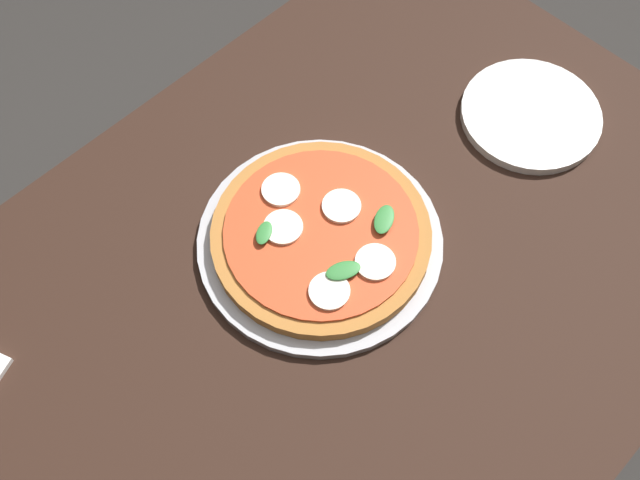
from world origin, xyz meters
name	(u,v)px	position (x,y,z in m)	size (l,w,h in m)	color
ground_plane	(333,426)	(0.00, 0.00, 0.00)	(6.00, 6.00, 0.00)	#2D2B28
dining_table	(340,310)	(0.00, 0.00, 0.63)	(1.13, 0.80, 0.76)	black
serving_tray	(320,241)	(0.01, 0.05, 0.76)	(0.32, 0.32, 0.01)	#B2B2B7
pizza	(321,235)	(0.01, 0.05, 0.78)	(0.29, 0.29, 0.03)	#B27033
plate_white	(531,115)	(0.37, -0.02, 0.77)	(0.20, 0.20, 0.01)	white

